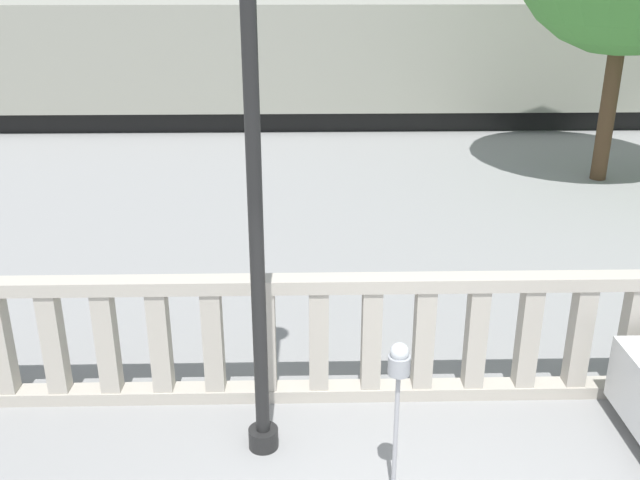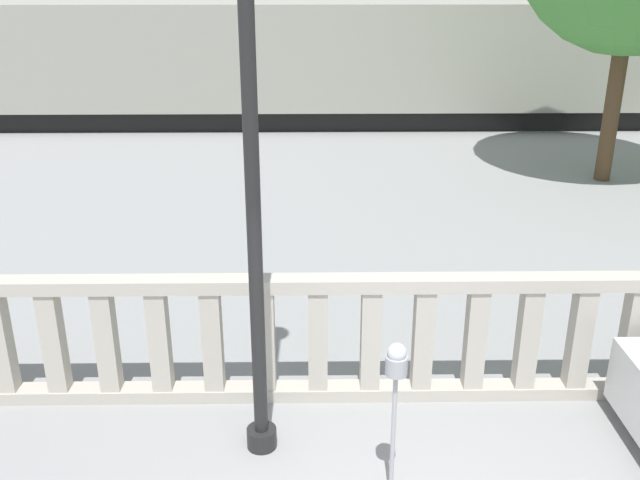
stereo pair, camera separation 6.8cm
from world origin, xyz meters
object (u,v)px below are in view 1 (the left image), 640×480
at_px(parking_meter, 399,373).
at_px(train_far, 157,16).
at_px(lamppost, 253,146).
at_px(train_near, 204,60).

bearing_deg(parking_meter, train_far, 104.27).
bearing_deg(lamppost, train_far, 102.35).
bearing_deg(train_near, parking_meter, -77.03).
xyz_separation_m(parking_meter, train_near, (-3.50, 15.20, 0.51)).
distance_m(parking_meter, train_near, 15.61).
height_order(parking_meter, train_near, train_near).
xyz_separation_m(lamppost, train_far, (-6.24, 28.50, -1.12)).
bearing_deg(lamppost, train_near, 99.07).
bearing_deg(lamppost, parking_meter, -29.28).
distance_m(lamppost, train_near, 14.78).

